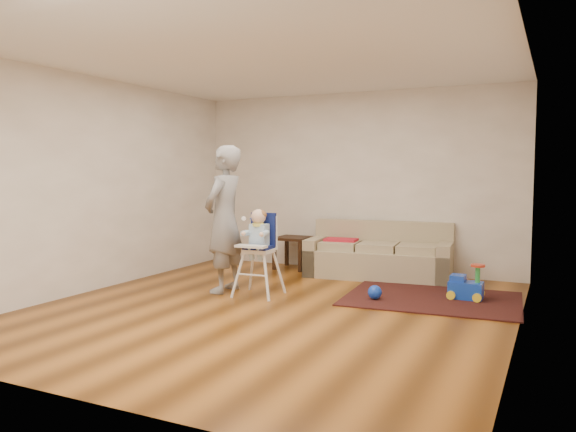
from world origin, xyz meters
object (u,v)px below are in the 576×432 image
at_px(toy_ball, 375,292).
at_px(adult, 224,219).
at_px(high_chair, 259,254).
at_px(sofa, 378,250).
at_px(side_table, 293,253).
at_px(ride_on_toy, 466,281).

relative_size(toy_ball, adult, 0.09).
xyz_separation_m(high_chair, adult, (-0.49, 0.01, 0.40)).
xyz_separation_m(sofa, toy_ball, (0.39, -1.42, -0.29)).
bearing_deg(adult, side_table, 176.50).
distance_m(ride_on_toy, adult, 3.01).
relative_size(sofa, toy_ball, 12.70).
height_order(side_table, ride_on_toy, side_table).
relative_size(toy_ball, high_chair, 0.15).
height_order(sofa, toy_ball, sofa).
bearing_deg(ride_on_toy, sofa, 146.70).
bearing_deg(toy_ball, high_chair, -165.64).
bearing_deg(high_chair, side_table, 99.40).
bearing_deg(sofa, adult, -135.28).
distance_m(sofa, ride_on_toy, 1.63).
height_order(high_chair, adult, adult).
height_order(ride_on_toy, high_chair, high_chair).
height_order(side_table, adult, adult).
height_order(sofa, side_table, sofa).
distance_m(side_table, high_chair, 1.95).
height_order(ride_on_toy, toy_ball, ride_on_toy).
bearing_deg(adult, toy_ball, 99.07).
relative_size(ride_on_toy, high_chair, 0.40).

